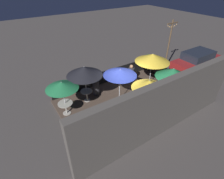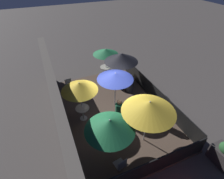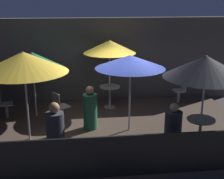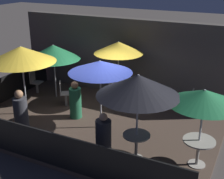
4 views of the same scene
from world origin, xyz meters
The scene contains 20 objects.
ground_plane centered at (0.00, 0.00, 0.00)m, with size 60.00×60.00×0.00m, color #423D3A.
patio_deck centered at (0.00, 0.00, 0.06)m, with size 7.97×5.31×0.12m.
building_wall centered at (0.00, 2.88, 1.56)m, with size 9.57×0.36×3.12m.
fence_front centered at (0.00, -2.61, 0.59)m, with size 7.77×0.05×0.95m.
fence_side_left centered at (-3.94, 0.00, 0.59)m, with size 0.05×5.11×0.95m.
patio_umbrella_0 centered at (2.05, -1.38, 2.21)m, with size 2.09×2.09×2.36m.
patio_umbrella_1 centered at (3.56, -0.94, 2.01)m, with size 1.72×1.72×2.08m.
patio_umbrella_2 centered at (0.03, 1.75, 2.25)m, with size 1.76×1.76×2.34m.
patio_umbrella_3 centered at (-2.41, -0.51, 2.25)m, with size 2.27×2.27×2.40m.
patio_umbrella_4 centered at (-2.42, 1.22, 1.93)m, with size 2.03×2.03×2.09m.
patio_umbrella_5 centered at (0.38, -0.24, 2.14)m, with size 1.94×1.94×2.20m.
dining_table_0 centered at (2.05, -1.38, 0.68)m, with size 0.72×0.72×0.72m.
dining_table_1 centered at (3.56, -0.94, 0.69)m, with size 0.82×0.82×0.72m.
dining_table_2 centered at (0.03, 1.75, 0.71)m, with size 0.71×0.71×0.77m.
patio_chair_0 centered at (-1.63, 0.63, 0.64)m, with size 0.56×0.56×0.94m.
patio_chair_1 centered at (2.62, 1.92, 0.63)m, with size 0.43×0.43×0.93m.
patio_chair_2 centered at (-3.40, 1.17, 0.62)m, with size 0.46×0.46×0.92m.
patron_0 centered at (-0.73, 0.01, 0.70)m, with size 0.55×0.55×1.29m.
patron_1 centered at (-1.63, -1.62, 0.74)m, with size 0.60×0.60×1.40m.
patron_2 centered at (1.22, -1.65, 0.68)m, with size 0.45×0.45×1.28m.
Camera 4 is at (4.65, -8.02, 4.87)m, focal length 50.00 mm.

